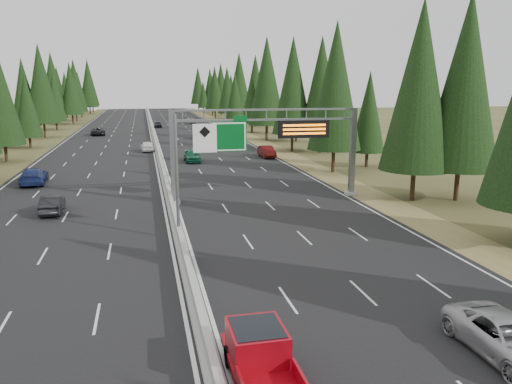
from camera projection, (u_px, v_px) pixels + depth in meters
road at (155, 144)px, 84.68m from camera, size 32.00×260.00×0.08m
shoulder_right at (257, 141)px, 88.52m from camera, size 3.60×260.00×0.06m
shoulder_left at (44, 147)px, 80.85m from camera, size 3.60×260.00×0.06m
median_barrier at (155, 142)px, 84.61m from camera, size 0.70×260.00×0.85m
sign_gantry at (274, 140)px, 42.48m from camera, size 16.75×0.98×7.80m
hov_sign_pole at (186, 168)px, 31.35m from camera, size 2.80×0.50×8.00m
tree_row_right at (299, 88)px, 77.02m from camera, size 11.66×243.36×18.35m
tree_row_left at (2, 90)px, 73.83m from camera, size 12.09×240.57×18.61m
silver_minivan at (508, 338)px, 18.18m from camera, size 2.55×5.37×1.48m
red_pickup at (260, 355)px, 16.56m from camera, size 1.96×5.48×1.78m
car_ahead_green at (192, 156)px, 64.43m from camera, size 1.96×4.77×1.62m
car_ahead_dkred at (267, 152)px, 68.47m from camera, size 1.68×4.72×1.55m
car_ahead_dkgrey at (197, 135)px, 92.01m from camera, size 2.23×4.58×1.28m
car_ahead_white at (191, 121)px, 128.85m from camera, size 2.29×4.93×1.37m
car_ahead_far at (158, 124)px, 116.58m from camera, size 1.71×4.19×1.43m
car_onc_near at (52, 204)px, 38.67m from camera, size 1.60×4.28×1.40m
car_onc_blue at (34, 176)px, 49.96m from camera, size 2.66×5.81×1.65m
car_onc_white at (147, 146)px, 74.63m from camera, size 2.10×4.60×1.53m
car_onc_far at (98, 131)px, 98.57m from camera, size 2.93×5.82×1.58m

